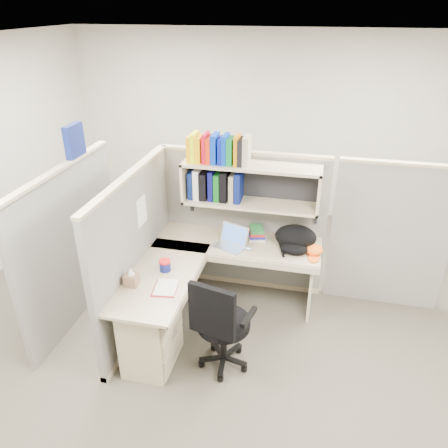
% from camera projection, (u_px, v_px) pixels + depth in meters
% --- Properties ---
extents(ground, '(6.00, 6.00, 0.00)m').
position_uv_depth(ground, '(226.00, 331.00, 4.45)').
color(ground, '#3C382E').
rests_on(ground, ground).
extents(room_shell, '(6.00, 6.00, 6.00)m').
position_uv_depth(room_shell, '(226.00, 184.00, 3.71)').
color(room_shell, '#AEA89D').
rests_on(room_shell, ground).
extents(cubicle, '(3.79, 1.84, 1.95)m').
position_uv_depth(cubicle, '(201.00, 229.00, 4.50)').
color(cubicle, slate).
rests_on(cubicle, ground).
extents(desk, '(1.74, 1.75, 0.73)m').
position_uv_depth(desk, '(177.00, 308.00, 4.08)').
color(desk, tan).
rests_on(desk, ground).
extents(laptop, '(0.41, 0.41, 0.23)m').
position_uv_depth(laptop, '(229.00, 238.00, 4.46)').
color(laptop, silver).
rests_on(laptop, desk).
extents(backpack, '(0.43, 0.34, 0.25)m').
position_uv_depth(backpack, '(295.00, 239.00, 4.41)').
color(backpack, black).
rests_on(backpack, desk).
extents(orange_cap, '(0.19, 0.21, 0.10)m').
position_uv_depth(orange_cap, '(314.00, 250.00, 4.38)').
color(orange_cap, orange).
rests_on(orange_cap, desk).
extents(snack_canister, '(0.11, 0.11, 0.11)m').
position_uv_depth(snack_canister, '(165.00, 265.00, 4.11)').
color(snack_canister, navy).
rests_on(snack_canister, desk).
extents(tissue_box, '(0.12, 0.12, 0.18)m').
position_uv_depth(tissue_box, '(131.00, 277.00, 3.88)').
color(tissue_box, '#8E6A50').
rests_on(tissue_box, desk).
extents(mouse, '(0.09, 0.07, 0.03)m').
position_uv_depth(mouse, '(249.00, 249.00, 4.46)').
color(mouse, '#8FA1CA').
rests_on(mouse, desk).
extents(paper_cup, '(0.08, 0.08, 0.10)m').
position_uv_depth(paper_cup, '(234.00, 230.00, 4.76)').
color(paper_cup, white).
rests_on(paper_cup, desk).
extents(book_stack, '(0.22, 0.27, 0.11)m').
position_uv_depth(book_stack, '(257.00, 232.00, 4.69)').
color(book_stack, gray).
rests_on(book_stack, desk).
extents(loose_paper, '(0.22, 0.28, 0.00)m').
position_uv_depth(loose_paper, '(166.00, 287.00, 3.89)').
color(loose_paper, white).
rests_on(loose_paper, desk).
extents(task_chair, '(0.56, 0.52, 1.00)m').
position_uv_depth(task_chair, '(222.00, 338.00, 3.86)').
color(task_chair, black).
rests_on(task_chair, ground).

